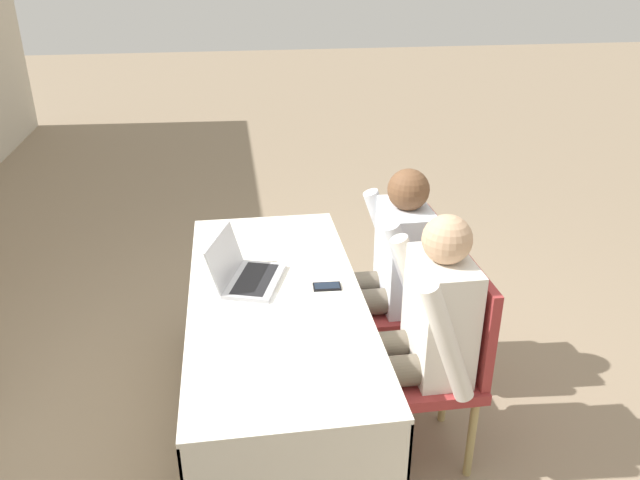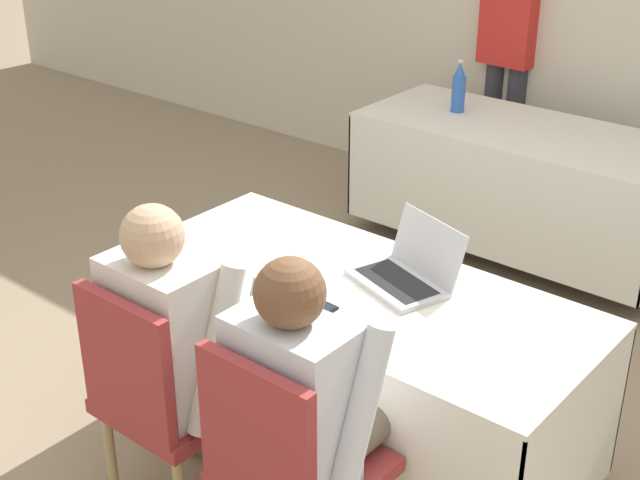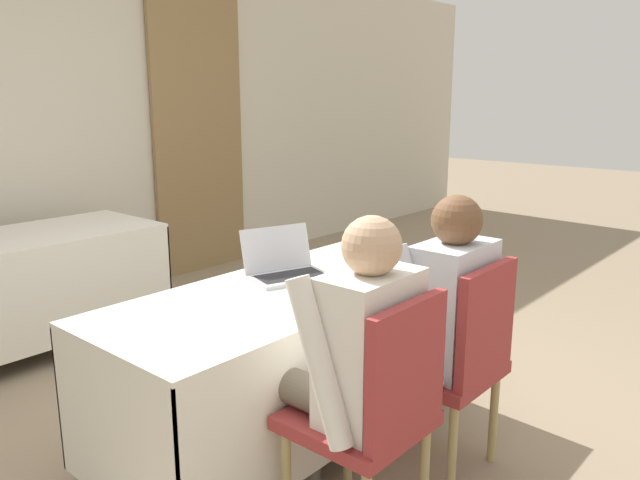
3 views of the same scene
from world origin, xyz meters
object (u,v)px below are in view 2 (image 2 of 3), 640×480
object	(u,v)px
cell_phone	(319,312)
chair_near_right	(287,465)
chair_near_left	(160,394)
laptop	(406,272)
water_bottle	(459,88)
person_checkered_shirt	(181,339)
person_red_shirt	(509,53)
person_white_shirt	(309,404)

from	to	relation	value
cell_phone	chair_near_right	xyz separation A→B (m)	(0.25, -0.45, -0.22)
cell_phone	chair_near_left	bearing A→B (deg)	-120.80
laptop	water_bottle	xyz separation A→B (m)	(-0.92, 1.83, 0.09)
person_checkered_shirt	chair_near_left	bearing A→B (deg)	90.00
person_red_shirt	water_bottle	bearing A→B (deg)	-81.42
chair_near_right	person_white_shirt	xyz separation A→B (m)	(0.00, 0.10, 0.16)
person_checkered_shirt	person_white_shirt	distance (m)	0.55
laptop	person_white_shirt	size ratio (longest dim) A/B	0.36
laptop	chair_near_left	world-z (taller)	laptop
water_bottle	person_red_shirt	world-z (taller)	person_red_shirt
cell_phone	person_red_shirt	world-z (taller)	person_red_shirt
laptop	water_bottle	bearing A→B (deg)	134.88
chair_near_left	chair_near_right	xyz separation A→B (m)	(0.55, 0.00, 0.00)
cell_phone	chair_near_right	world-z (taller)	chair_near_right
person_white_shirt	person_red_shirt	bearing A→B (deg)	-70.64
cell_phone	chair_near_left	world-z (taller)	chair_near_left
laptop	person_red_shirt	distance (m)	2.68
chair_near_right	person_checkered_shirt	bearing A→B (deg)	-10.58
water_bottle	person_white_shirt	xyz separation A→B (m)	(1.07, -2.54, -0.19)
chair_near_left	chair_near_right	size ratio (longest dim) A/B	1.00
person_white_shirt	chair_near_right	bearing A→B (deg)	90.00
chair_near_left	person_red_shirt	world-z (taller)	person_red_shirt
water_bottle	person_red_shirt	xyz separation A→B (m)	(-0.06, 0.66, 0.06)
water_bottle	person_white_shirt	size ratio (longest dim) A/B	0.25
chair_near_left	person_white_shirt	world-z (taller)	person_white_shirt
water_bottle	person_checkered_shirt	xyz separation A→B (m)	(0.51, -2.54, -0.19)
person_red_shirt	person_white_shirt	bearing A→B (deg)	-66.99
chair_near_right	person_checkered_shirt	distance (m)	0.59
cell_phone	chair_near_left	xyz separation A→B (m)	(-0.30, -0.45, -0.22)
laptop	chair_near_left	distance (m)	0.94
person_red_shirt	chair_near_left	bearing A→B (deg)	-76.56
water_bottle	person_white_shirt	world-z (taller)	person_white_shirt
chair_near_right	person_checkered_shirt	xyz separation A→B (m)	(-0.55, 0.10, 0.16)
laptop	chair_near_right	xyz separation A→B (m)	(0.15, -0.81, -0.26)
laptop	person_white_shirt	world-z (taller)	person_white_shirt
person_checkered_shirt	person_red_shirt	bearing A→B (deg)	-79.91
chair_near_right	person_red_shirt	size ratio (longest dim) A/B	0.57
laptop	person_checkered_shirt	size ratio (longest dim) A/B	0.36
chair_near_left	cell_phone	bearing A→B (deg)	-123.64
cell_phone	water_bottle	distance (m)	2.34
chair_near_left	person_checkered_shirt	bearing A→B (deg)	-90.00
person_white_shirt	person_checkered_shirt	bearing A→B (deg)	0.00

